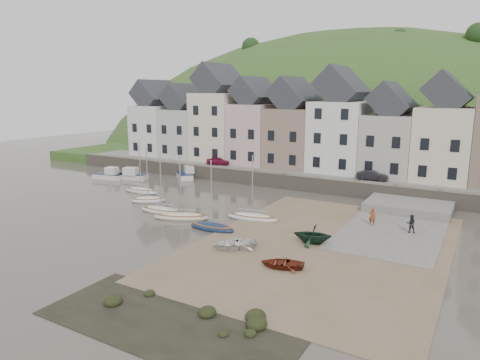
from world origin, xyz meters
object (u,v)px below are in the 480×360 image
Objects in this scene: rowboat_red at (282,263)px; car_right at (372,175)px; rowboat_green at (313,234)px; car_left at (218,161)px; sailboat_0 at (141,190)px; person_red at (372,216)px; person_dark at (411,224)px; rowboat_white at (234,244)px.

rowboat_red is 25.20m from car_right.
car_left is at bearing -145.97° from rowboat_green.
car_left is at bearing 80.14° from sailboat_0.
rowboat_green is at bearing 58.78° from person_red.
rowboat_red is at bearing 175.54° from car_right.
car_right reaches higher than person_red.
rowboat_red is 1.93× the size of person_dark.
rowboat_white is at bearing -125.86° from rowboat_red.
rowboat_white is 1.15× the size of rowboat_red.
rowboat_red is 33.15m from car_left.
sailboat_0 is at bearing -162.41° from rowboat_white.
rowboat_red is at bearing 45.64° from person_dark.
sailboat_0 reaches higher than rowboat_green.
sailboat_0 is 24.76m from rowboat_green.
car_left reaches higher than rowboat_red.
rowboat_green is at bearing -146.23° from car_left.
person_dark is (11.00, 10.54, 0.48)m from rowboat_white.
car_left reaches higher than person_dark.
car_left is (-27.81, 13.06, 1.27)m from person_dark.
person_red is at bearing 144.01° from rowboat_green.
car_right is at bearing -80.79° from person_dark.
rowboat_white is 6.23m from rowboat_green.
rowboat_green reaches higher than rowboat_white.
sailboat_0 is 1.85× the size of rowboat_white.
rowboat_red is at bearing 28.19° from rowboat_white.
person_dark is (6.21, 6.59, 0.06)m from rowboat_green.
rowboat_green reaches higher than rowboat_red.
rowboat_green is 5.50m from rowboat_red.
rowboat_white is 0.97× the size of car_right.
rowboat_white is at bearing -64.17° from rowboat_green.
person_red is (26.80, 0.60, 0.65)m from sailboat_0.
car_right is (4.59, 23.61, 1.77)m from rowboat_white.
rowboat_red is 0.84× the size of car_right.
sailboat_0 is at bearing -7.62° from person_red.
person_red is 1.02× the size of person_dark.
rowboat_white is 29.03m from car_left.
sailboat_0 is 4.01× the size of person_red.
sailboat_0 reaches higher than rowboat_white.
rowboat_white is 1.05× the size of car_left.
person_red is at bearing -170.99° from car_right.
rowboat_green is (4.79, 3.95, 0.42)m from rowboat_white.
car_left reaches higher than rowboat_green.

